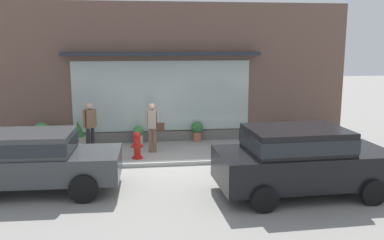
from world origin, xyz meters
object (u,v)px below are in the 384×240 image
at_px(potted_plant_low_front, 197,130).
at_px(potted_plant_by_entrance, 78,134).
at_px(parked_car_dark_gray, 31,158).
at_px(fire_hydrant, 137,145).
at_px(potted_plant_near_hydrant, 291,129).
at_px(parked_car_black, 300,157).
at_px(potted_plant_window_right, 42,134).
at_px(potted_plant_corner_tall, 138,134).
at_px(pedestrian_with_handbag, 153,124).
at_px(pedestrian_passerby, 90,123).

distance_m(potted_plant_low_front, potted_plant_by_entrance, 4.28).
relative_size(parked_car_dark_gray, potted_plant_by_entrance, 4.59).
xyz_separation_m(fire_hydrant, potted_plant_low_front, (2.23, 2.08, 0.01)).
bearing_deg(parked_car_dark_gray, potted_plant_near_hydrant, 30.74).
distance_m(parked_car_black, potted_plant_window_right, 9.08).
height_order(potted_plant_by_entrance, potted_plant_corner_tall, potted_plant_by_entrance).
xyz_separation_m(potted_plant_near_hydrant, potted_plant_corner_tall, (-5.75, -0.07, -0.01)).
distance_m(parked_car_dark_gray, potted_plant_window_right, 4.61).
height_order(pedestrian_with_handbag, parked_car_dark_gray, pedestrian_with_handbag).
bearing_deg(potted_plant_corner_tall, potted_plant_low_front, 5.33).
relative_size(potted_plant_low_front, potted_plant_near_hydrant, 1.08).
xyz_separation_m(potted_plant_by_entrance, potted_plant_near_hydrant, (7.85, 0.09, -0.06)).
relative_size(potted_plant_near_hydrant, potted_plant_corner_tall, 1.00).
bearing_deg(potted_plant_by_entrance, parked_car_dark_gray, -96.84).
relative_size(fire_hydrant, potted_plant_corner_tall, 1.27).
bearing_deg(pedestrian_with_handbag, fire_hydrant, -118.03).
distance_m(pedestrian_with_handbag, parked_car_black, 5.53).
bearing_deg(parked_car_dark_gray, potted_plant_corner_tall, 61.74).
xyz_separation_m(pedestrian_with_handbag, potted_plant_corner_tall, (-0.49, 1.18, -0.60)).
distance_m(potted_plant_window_right, potted_plant_corner_tall, 3.33).
distance_m(fire_hydrant, potted_plant_low_front, 3.05).
bearing_deg(pedestrian_with_handbag, potted_plant_by_entrance, 165.76).
bearing_deg(potted_plant_low_front, potted_plant_by_entrance, -177.06).
height_order(pedestrian_passerby, potted_plant_by_entrance, pedestrian_passerby).
bearing_deg(pedestrian_with_handbag, parked_car_dark_gray, -122.96).
bearing_deg(potted_plant_corner_tall, parked_car_black, -55.60).
bearing_deg(parked_car_black, parked_car_dark_gray, 168.99).
bearing_deg(pedestrian_passerby, parked_car_dark_gray, -140.15).
bearing_deg(potted_plant_corner_tall, pedestrian_passerby, -151.35).
height_order(parked_car_dark_gray, potted_plant_corner_tall, parked_car_dark_gray).
bearing_deg(potted_plant_by_entrance, potted_plant_corner_tall, 0.47).
xyz_separation_m(pedestrian_with_handbag, parked_car_black, (3.34, -4.41, -0.04)).
distance_m(potted_plant_low_front, potted_plant_near_hydrant, 3.58).
bearing_deg(pedestrian_passerby, potted_plant_by_entrance, 86.92).
height_order(fire_hydrant, pedestrian_passerby, pedestrian_passerby).
xyz_separation_m(parked_car_black, potted_plant_near_hydrant, (1.92, 5.66, -0.55)).
height_order(pedestrian_with_handbag, potted_plant_window_right, pedestrian_with_handbag).
bearing_deg(parked_car_black, potted_plant_window_right, 140.18).
bearing_deg(fire_hydrant, potted_plant_by_entrance, 137.79).
height_order(parked_car_black, potted_plant_low_front, parked_car_black).
bearing_deg(pedestrian_passerby, potted_plant_low_front, -18.26).
distance_m(potted_plant_low_front, potted_plant_window_right, 5.51).
bearing_deg(pedestrian_passerby, fire_hydrant, -67.39).
height_order(potted_plant_by_entrance, potted_plant_window_right, potted_plant_by_entrance).
bearing_deg(fire_hydrant, parked_car_dark_gray, -134.10).
xyz_separation_m(potted_plant_low_front, potted_plant_by_entrance, (-4.27, -0.22, -0.00)).
height_order(potted_plant_low_front, potted_plant_by_entrance, potted_plant_by_entrance).
relative_size(parked_car_dark_gray, potted_plant_window_right, 4.72).
relative_size(fire_hydrant, potted_plant_low_front, 1.17).
relative_size(pedestrian_with_handbag, potted_plant_corner_tall, 2.40).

